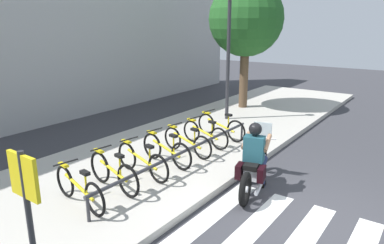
{
  "coord_description": "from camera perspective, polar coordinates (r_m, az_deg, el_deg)",
  "views": [
    {
      "loc": [
        -5.57,
        -1.45,
        3.33
      ],
      "look_at": [
        0.89,
        3.19,
        1.12
      ],
      "focal_mm": 33.15,
      "sensor_mm": 36.0,
      "label": 1
    }
  ],
  "objects": [
    {
      "name": "bike_rack",
      "position": [
        7.92,
        -1.1,
        -4.83
      ],
      "size": [
        5.46,
        0.07,
        0.49
      ],
      "color": "#333338",
      "rests_on": "sidewalk"
    },
    {
      "name": "street_sign",
      "position": [
        3.89,
        -24.73,
        -13.73
      ],
      "size": [
        0.06,
        0.44,
        2.2
      ],
      "color": "#2D2D33",
      "rests_on": "ground"
    },
    {
      "name": "sidewalk",
      "position": [
        8.52,
        -8.64,
        -7.12
      ],
      "size": [
        24.0,
        4.4,
        0.15
      ],
      "primitive_type": "cube",
      "color": "#B7B2A8",
      "rests_on": "ground"
    },
    {
      "name": "crosswalk_stripe_3",
      "position": [
        6.33,
        9.76,
        -16.44
      ],
      "size": [
        2.8,
        0.4,
        0.01
      ],
      "primitive_type": "cube",
      "color": "white",
      "rests_on": "ground"
    },
    {
      "name": "bicycle_0",
      "position": [
        6.74,
        -17.73,
        -10.14
      ],
      "size": [
        0.48,
        1.64,
        0.75
      ],
      "color": "black",
      "rests_on": "sidewalk"
    },
    {
      "name": "tree_near_rack",
      "position": [
        13.85,
        8.69,
        15.99
      ],
      "size": [
        2.79,
        2.79,
        4.91
      ],
      "color": "brown",
      "rests_on": "ground"
    },
    {
      "name": "bicycle_2",
      "position": [
        7.71,
        -8.06,
        -6.18
      ],
      "size": [
        0.48,
        1.69,
        0.76
      ],
      "color": "black",
      "rests_on": "sidewalk"
    },
    {
      "name": "bicycle_4",
      "position": [
        8.88,
        -0.83,
        -3.17
      ],
      "size": [
        0.48,
        1.64,
        0.73
      ],
      "color": "black",
      "rests_on": "sidewalk"
    },
    {
      "name": "rider",
      "position": [
        7.31,
        10.07,
        -4.67
      ],
      "size": [
        0.71,
        0.64,
        1.45
      ],
      "color": "#1E4C59",
      "rests_on": "ground"
    },
    {
      "name": "bicycle_1",
      "position": [
        7.19,
        -12.55,
        -7.93
      ],
      "size": [
        0.48,
        1.62,
        0.8
      ],
      "color": "black",
      "rests_on": "sidewalk"
    },
    {
      "name": "bicycle_6",
      "position": [
        10.16,
        4.62,
        -0.71
      ],
      "size": [
        0.48,
        1.71,
        0.76
      ],
      "color": "black",
      "rests_on": "sidewalk"
    },
    {
      "name": "ground_plane",
      "position": [
        6.65,
        18.89,
        -15.47
      ],
      "size": [
        48.0,
        48.0,
        0.0
      ],
      "primitive_type": "plane",
      "color": "#38383D"
    },
    {
      "name": "crosswalk_stripe_4",
      "position": [
        6.65,
        3.38,
        -14.5
      ],
      "size": [
        2.8,
        0.4,
        0.01
      ],
      "primitive_type": "cube",
      "color": "white",
      "rests_on": "ground"
    },
    {
      "name": "crosswalk_stripe_2",
      "position": [
        6.09,
        16.88,
        -18.34
      ],
      "size": [
        2.8,
        0.4,
        0.01
      ],
      "primitive_type": "cube",
      "color": "white",
      "rests_on": "ground"
    },
    {
      "name": "motorcycle",
      "position": [
        7.51,
        10.08,
        -7.14
      ],
      "size": [
        2.23,
        0.86,
        1.26
      ],
      "color": "black",
      "rests_on": "ground"
    },
    {
      "name": "bicycle_3",
      "position": [
        8.27,
        -4.18,
        -4.49
      ],
      "size": [
        0.48,
        1.64,
        0.78
      ],
      "color": "black",
      "rests_on": "sidewalk"
    },
    {
      "name": "street_lamp",
      "position": [
        11.98,
        5.9,
        12.05
      ],
      "size": [
        0.28,
        0.28,
        4.33
      ],
      "color": "#2D2D33",
      "rests_on": "ground"
    },
    {
      "name": "bicycle_5",
      "position": [
        9.51,
        2.08,
        -1.89
      ],
      "size": [
        0.48,
        1.59,
        0.73
      ],
      "color": "black",
      "rests_on": "sidewalk"
    }
  ]
}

